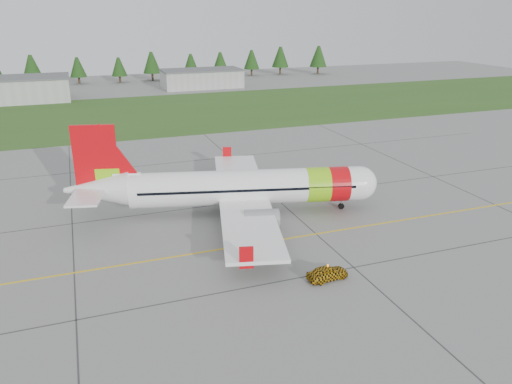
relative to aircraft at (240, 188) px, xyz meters
name	(u,v)px	position (x,y,z in m)	size (l,w,h in m)	color
ground	(255,286)	(-4.11, -16.60, -3.21)	(320.00, 320.00, 0.00)	gray
aircraft	(240,188)	(0.00, 0.00, 0.00)	(36.19, 34.02, 11.14)	white
follow_me_car	(328,260)	(2.48, -17.69, -1.28)	(1.56, 1.32, 3.87)	#DD9E0C
grass_strip	(136,114)	(-4.11, 65.40, -3.20)	(320.00, 50.00, 0.03)	#30561E
taxi_guideline	(228,248)	(-4.11, -8.60, -3.20)	(120.00, 0.25, 0.02)	gold
hangar_west	(5,91)	(-34.11, 93.40, -0.21)	(32.00, 14.00, 6.00)	#A8A8A3
hangar_east	(202,79)	(20.89, 101.40, -0.61)	(24.00, 12.00, 5.20)	#A8A8A3
treeline	(113,67)	(-4.11, 121.40, 1.79)	(160.00, 8.00, 10.00)	#1C3F14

